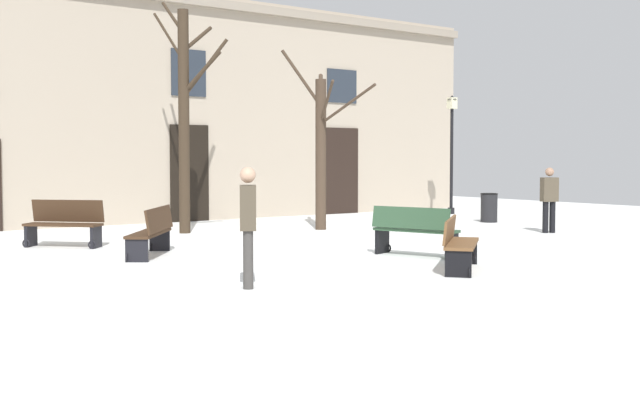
{
  "coord_description": "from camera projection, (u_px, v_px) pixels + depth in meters",
  "views": [
    {
      "loc": [
        -9.89,
        -12.03,
        1.78
      ],
      "look_at": [
        0.0,
        1.62,
        0.89
      ],
      "focal_mm": 44.2,
      "sensor_mm": 36.0,
      "label": 1
    }
  ],
  "objects": [
    {
      "name": "bench_back_to_back_left",
      "position": [
        459.0,
        243.0,
        12.51
      ],
      "size": [
        1.58,
        1.42,
        0.84
      ],
      "rotation": [
        0.0,
        0.0,
        0.69
      ],
      "color": "brown",
      "rests_on": "ground"
    },
    {
      "name": "person_crossing_plaza",
      "position": [
        248.0,
        221.0,
        10.77
      ],
      "size": [
        0.38,
        0.44,
        1.66
      ],
      "rotation": [
        0.0,
        0.0,
        4.18
      ],
      "color": "#403D3A",
      "rests_on": "ground"
    },
    {
      "name": "streetlamp",
      "position": [
        452.0,
        142.0,
        25.1
      ],
      "size": [
        0.3,
        0.3,
        3.78
      ],
      "color": "black",
      "rests_on": "ground"
    },
    {
      "name": "litter_bin",
      "position": [
        489.0,
        208.0,
        21.94
      ],
      "size": [
        0.49,
        0.49,
        0.81
      ],
      "color": "black",
      "rests_on": "ground"
    },
    {
      "name": "bench_facing_shops",
      "position": [
        152.0,
        231.0,
        14.29
      ],
      "size": [
        1.45,
        1.68,
        0.9
      ],
      "rotation": [
        0.0,
        0.0,
        4.05
      ],
      "color": "#3D2819",
      "rests_on": "ground"
    },
    {
      "name": "tree_center",
      "position": [
        321.0,
        145.0,
        19.57
      ],
      "size": [
        1.49,
        2.49,
        4.47
      ],
      "color": "#423326",
      "rests_on": "ground"
    },
    {
      "name": "ground_plane",
      "position": [
        368.0,
        248.0,
        15.61
      ],
      "size": [
        33.9,
        33.9,
        0.0
      ],
      "primitive_type": "plane",
      "color": "white"
    },
    {
      "name": "person_by_shop_door",
      "position": [
        549.0,
        197.0,
        18.76
      ],
      "size": [
        0.44,
        0.35,
        1.56
      ],
      "rotation": [
        0.0,
        0.0,
        2.73
      ],
      "color": "black",
      "rests_on": "ground"
    },
    {
      "name": "bench_near_center_tree",
      "position": [
        415.0,
        231.0,
        14.28
      ],
      "size": [
        0.98,
        1.65,
        0.91
      ],
      "rotation": [
        0.0,
        0.0,
        1.9
      ],
      "color": "#2D4C33",
      "rests_on": "ground"
    },
    {
      "name": "tree_near_facade",
      "position": [
        185.0,
        112.0,
        18.64
      ],
      "size": [
        1.34,
        2.25,
        5.66
      ],
      "color": "#382B1E",
      "rests_on": "ground"
    },
    {
      "name": "bench_far_corner",
      "position": [
        64.0,
        223.0,
        15.79
      ],
      "size": [
        1.41,
        1.45,
        0.95
      ],
      "rotation": [
        0.0,
        0.0,
        5.47
      ],
      "color": "#3D2819",
      "rests_on": "ground"
    },
    {
      "name": "building_facade",
      "position": [
        181.0,
        106.0,
        22.14
      ],
      "size": [
        21.19,
        0.6,
        6.42
      ],
      "color": "tan",
      "rests_on": "ground"
    }
  ]
}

